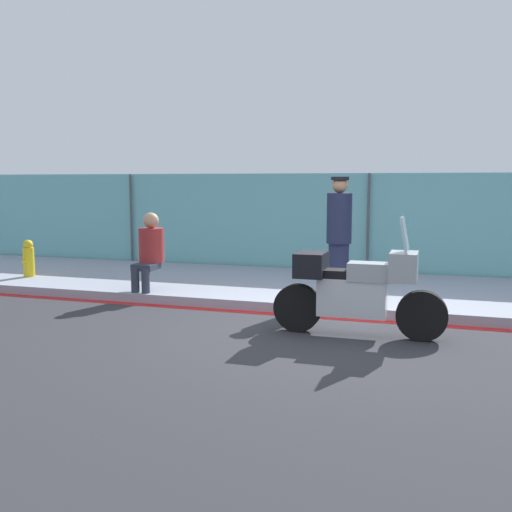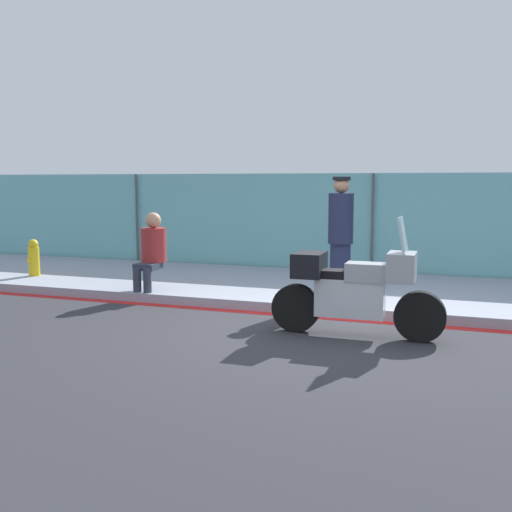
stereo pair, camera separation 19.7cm
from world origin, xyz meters
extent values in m
plane|color=#2D2D33|center=(0.00, 0.00, 0.00)|extent=(120.00, 120.00, 0.00)
cube|color=#8E93A3|center=(0.00, 2.56, 0.07)|extent=(38.03, 3.44, 0.14)
cube|color=red|center=(0.00, 0.75, 0.00)|extent=(38.03, 0.18, 0.01)
cube|color=#6BB2B7|center=(0.00, 4.37, 1.02)|extent=(36.13, 0.08, 2.03)
cylinder|color=#4C4C51|center=(-5.12, 4.27, 1.02)|extent=(0.05, 0.05, 2.03)
cylinder|color=#4C4C51|center=(0.00, 4.27, 1.02)|extent=(0.05, 0.05, 2.03)
cylinder|color=black|center=(1.22, -0.07, 0.30)|extent=(0.60, 0.15, 0.60)
cylinder|color=black|center=(-0.28, -0.09, 0.30)|extent=(0.60, 0.15, 0.60)
cube|color=silver|center=(0.39, -0.08, 0.47)|extent=(0.83, 0.29, 0.47)
cube|color=#999EA3|center=(0.60, -0.08, 0.80)|extent=(0.52, 0.31, 0.22)
cube|color=black|center=(0.30, -0.08, 0.76)|extent=(0.60, 0.29, 0.10)
cube|color=#999EA3|center=(0.99, -0.07, 0.88)|extent=(0.33, 0.48, 0.34)
cube|color=silver|center=(0.99, -0.07, 1.26)|extent=(0.11, 0.42, 0.42)
cube|color=black|center=(-0.12, -0.09, 0.86)|extent=(0.37, 0.51, 0.30)
cylinder|color=#191E38|center=(-0.14, 1.95, 0.53)|extent=(0.32, 0.32, 0.78)
cylinder|color=#191E38|center=(-0.14, 1.95, 1.31)|extent=(0.39, 0.39, 0.78)
sphere|color=#A37556|center=(-0.14, 1.95, 1.82)|extent=(0.24, 0.24, 0.24)
cylinder|color=black|center=(-0.14, 1.95, 1.92)|extent=(0.28, 0.28, 0.05)
cylinder|color=#2D3342|center=(-3.17, 0.95, 0.34)|extent=(0.13, 0.13, 0.39)
cylinder|color=#2D3342|center=(-2.99, 0.95, 0.34)|extent=(0.13, 0.13, 0.39)
cube|color=#2D3342|center=(-3.08, 1.15, 0.53)|extent=(0.35, 0.39, 0.10)
cylinder|color=maroon|center=(-3.08, 1.34, 0.86)|extent=(0.41, 0.41, 0.55)
sphere|color=tan|center=(-3.08, 1.34, 1.26)|extent=(0.25, 0.25, 0.25)
cylinder|color=gold|center=(-5.82, 1.76, 0.41)|extent=(0.20, 0.20, 0.53)
sphere|color=gold|center=(-5.82, 1.76, 0.73)|extent=(0.18, 0.18, 0.18)
cylinder|color=gold|center=(-5.82, 1.65, 0.44)|extent=(0.07, 0.08, 0.07)
camera|label=1|loc=(1.50, -7.26, 1.88)|focal=42.00mm
camera|label=2|loc=(1.69, -7.20, 1.88)|focal=42.00mm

